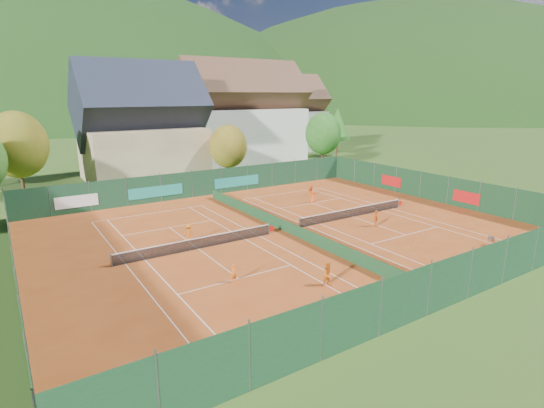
{
  "coord_description": "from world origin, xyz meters",
  "views": [
    {
      "loc": [
        -19.88,
        -28.65,
        11.52
      ],
      "look_at": [
        0.0,
        2.0,
        2.0
      ],
      "focal_mm": 28.0,
      "sensor_mm": 36.0,
      "label": 1
    }
  ],
  "objects_px": {
    "player_left_far": "(189,233)",
    "player_right_far_b": "(311,190)",
    "player_left_mid": "(328,275)",
    "player_right_far_a": "(313,197)",
    "player_left_near": "(234,274)",
    "hotel_block_b": "(283,119)",
    "ball_hopper": "(491,239)",
    "player_right_near": "(376,219)",
    "hotel_block_a": "(242,119)",
    "chalet": "(142,131)"
  },
  "relations": [
    {
      "from": "player_left_far",
      "to": "player_right_far_b",
      "type": "height_order",
      "value": "player_left_far"
    },
    {
      "from": "player_left_mid",
      "to": "player_right_far_a",
      "type": "distance_m",
      "value": 20.78
    },
    {
      "from": "player_left_near",
      "to": "player_left_mid",
      "type": "height_order",
      "value": "player_left_mid"
    },
    {
      "from": "player_left_far",
      "to": "player_right_far_a",
      "type": "distance_m",
      "value": 16.8
    },
    {
      "from": "hotel_block_b",
      "to": "player_right_far_b",
      "type": "bearing_deg",
      "value": -119.72
    },
    {
      "from": "ball_hopper",
      "to": "player_left_far",
      "type": "bearing_deg",
      "value": 144.89
    },
    {
      "from": "hotel_block_b",
      "to": "player_right_near",
      "type": "distance_m",
      "value": 52.74
    },
    {
      "from": "player_left_far",
      "to": "player_right_far_b",
      "type": "bearing_deg",
      "value": -154.24
    },
    {
      "from": "player_right_far_b",
      "to": "player_right_near",
      "type": "bearing_deg",
      "value": 57.18
    },
    {
      "from": "player_right_far_b",
      "to": "hotel_block_b",
      "type": "bearing_deg",
      "value": -140.55
    },
    {
      "from": "player_left_near",
      "to": "player_right_near",
      "type": "distance_m",
      "value": 16.43
    },
    {
      "from": "player_right_far_a",
      "to": "player_left_far",
      "type": "bearing_deg",
      "value": 8.18
    },
    {
      "from": "ball_hopper",
      "to": "player_left_mid",
      "type": "height_order",
      "value": "player_left_mid"
    },
    {
      "from": "hotel_block_a",
      "to": "hotel_block_b",
      "type": "height_order",
      "value": "hotel_block_a"
    },
    {
      "from": "player_left_near",
      "to": "player_right_far_a",
      "type": "height_order",
      "value": "player_right_far_a"
    },
    {
      "from": "player_left_mid",
      "to": "player_left_far",
      "type": "xyz_separation_m",
      "value": [
        -4.07,
        12.38,
        -0.03
      ]
    },
    {
      "from": "hotel_block_a",
      "to": "player_right_far_a",
      "type": "bearing_deg",
      "value": -104.76
    },
    {
      "from": "hotel_block_b",
      "to": "player_left_far",
      "type": "height_order",
      "value": "hotel_block_b"
    },
    {
      "from": "player_left_far",
      "to": "player_right_far_b",
      "type": "distance_m",
      "value": 19.69
    },
    {
      "from": "player_left_mid",
      "to": "player_right_far_b",
      "type": "xyz_separation_m",
      "value": [
        14.16,
        19.82,
        -0.17
      ]
    },
    {
      "from": "player_left_near",
      "to": "player_left_mid",
      "type": "xyz_separation_m",
      "value": [
        4.65,
        -3.63,
        0.17
      ]
    },
    {
      "from": "chalet",
      "to": "hotel_block_b",
      "type": "bearing_deg",
      "value": 22.99
    },
    {
      "from": "chalet",
      "to": "hotel_block_a",
      "type": "relative_size",
      "value": 0.75
    },
    {
      "from": "hotel_block_a",
      "to": "player_left_mid",
      "type": "distance_m",
      "value": 50.86
    },
    {
      "from": "player_left_near",
      "to": "player_left_mid",
      "type": "bearing_deg",
      "value": -33.39
    },
    {
      "from": "player_right_far_a",
      "to": "player_left_mid",
      "type": "bearing_deg",
      "value": 46.97
    },
    {
      "from": "ball_hopper",
      "to": "player_left_near",
      "type": "xyz_separation_m",
      "value": [
        -20.06,
        4.94,
        0.04
      ]
    },
    {
      "from": "chalet",
      "to": "player_left_mid",
      "type": "relative_size",
      "value": 10.59
    },
    {
      "from": "player_right_far_a",
      "to": "chalet",
      "type": "bearing_deg",
      "value": -71.81
    },
    {
      "from": "player_left_near",
      "to": "player_right_far_a",
      "type": "relative_size",
      "value": 0.93
    },
    {
      "from": "player_right_far_b",
      "to": "player_right_far_a",
      "type": "bearing_deg",
      "value": 34.17
    },
    {
      "from": "chalet",
      "to": "ball_hopper",
      "type": "distance_m",
      "value": 44.55
    },
    {
      "from": "player_left_far",
      "to": "player_right_near",
      "type": "height_order",
      "value": "player_right_near"
    },
    {
      "from": "chalet",
      "to": "player_right_far_a",
      "type": "height_order",
      "value": "chalet"
    },
    {
      "from": "chalet",
      "to": "player_right_near",
      "type": "bearing_deg",
      "value": -72.44
    },
    {
      "from": "player_left_near",
      "to": "player_left_far",
      "type": "xyz_separation_m",
      "value": [
        0.57,
        8.75,
        0.14
      ]
    },
    {
      "from": "ball_hopper",
      "to": "player_right_far_a",
      "type": "xyz_separation_m",
      "value": [
        -3.3,
        18.2,
        0.08
      ]
    },
    {
      "from": "player_left_far",
      "to": "player_right_far_b",
      "type": "relative_size",
      "value": 1.24
    },
    {
      "from": "ball_hopper",
      "to": "player_right_near",
      "type": "distance_m",
      "value": 9.21
    },
    {
      "from": "chalet",
      "to": "player_right_far_b",
      "type": "distance_m",
      "value": 25.19
    },
    {
      "from": "hotel_block_b",
      "to": "player_right_far_a",
      "type": "distance_m",
      "value": 43.74
    },
    {
      "from": "chalet",
      "to": "player_right_near",
      "type": "relative_size",
      "value": 10.63
    },
    {
      "from": "hotel_block_b",
      "to": "player_left_mid",
      "type": "xyz_separation_m",
      "value": [
        -33.87,
        -54.35,
        -5.85
      ]
    },
    {
      "from": "player_left_near",
      "to": "player_left_far",
      "type": "relative_size",
      "value": 0.81
    },
    {
      "from": "ball_hopper",
      "to": "player_left_far",
      "type": "height_order",
      "value": "player_left_far"
    },
    {
      "from": "hotel_block_b",
      "to": "player_right_far_b",
      "type": "relative_size",
      "value": 14.52
    },
    {
      "from": "player_left_near",
      "to": "ball_hopper",
      "type": "bearing_deg",
      "value": -9.27
    },
    {
      "from": "player_left_far",
      "to": "player_right_near",
      "type": "xyz_separation_m",
      "value": [
        15.51,
        -5.4,
        0.03
      ]
    },
    {
      "from": "chalet",
      "to": "player_left_near",
      "type": "distance_m",
      "value": 37.62
    },
    {
      "from": "player_right_far_a",
      "to": "hotel_block_b",
      "type": "bearing_deg",
      "value": -127.55
    }
  ]
}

